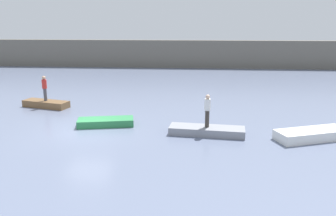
{
  "coord_description": "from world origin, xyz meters",
  "views": [
    {
      "loc": [
        5.85,
        -17.29,
        5.77
      ],
      "look_at": [
        4.19,
        3.11,
        0.56
      ],
      "focal_mm": 36.39,
      "sensor_mm": 36.0,
      "label": 1
    }
  ],
  "objects_px": {
    "rowboat_white": "(312,135)",
    "person_white_shirt": "(207,109)",
    "person_red_shirt": "(45,87)",
    "rowboat_green": "(106,122)",
    "rowboat_grey": "(207,131)",
    "rowboat_brown": "(46,104)"
  },
  "relations": [
    {
      "from": "person_red_shirt",
      "to": "rowboat_green",
      "type": "bearing_deg",
      "value": -36.61
    },
    {
      "from": "person_white_shirt",
      "to": "rowboat_white",
      "type": "bearing_deg",
      "value": -3.79
    },
    {
      "from": "rowboat_green",
      "to": "person_white_shirt",
      "type": "height_order",
      "value": "person_white_shirt"
    },
    {
      "from": "rowboat_green",
      "to": "rowboat_grey",
      "type": "height_order",
      "value": "rowboat_grey"
    },
    {
      "from": "rowboat_grey",
      "to": "rowboat_brown",
      "type": "bearing_deg",
      "value": 161.15
    },
    {
      "from": "rowboat_grey",
      "to": "person_white_shirt",
      "type": "bearing_deg",
      "value": 0.0
    },
    {
      "from": "person_white_shirt",
      "to": "rowboat_grey",
      "type": "bearing_deg",
      "value": 0.0
    },
    {
      "from": "rowboat_brown",
      "to": "rowboat_white",
      "type": "bearing_deg",
      "value": -3.16
    },
    {
      "from": "rowboat_grey",
      "to": "rowboat_white",
      "type": "height_order",
      "value": "rowboat_white"
    },
    {
      "from": "rowboat_brown",
      "to": "rowboat_grey",
      "type": "height_order",
      "value": "rowboat_brown"
    },
    {
      "from": "rowboat_green",
      "to": "rowboat_white",
      "type": "bearing_deg",
      "value": -19.62
    },
    {
      "from": "person_red_shirt",
      "to": "rowboat_white",
      "type": "bearing_deg",
      "value": -18.33
    },
    {
      "from": "rowboat_white",
      "to": "person_white_shirt",
      "type": "distance_m",
      "value": 5.39
    },
    {
      "from": "rowboat_grey",
      "to": "person_white_shirt",
      "type": "distance_m",
      "value": 1.17
    },
    {
      "from": "rowboat_white",
      "to": "person_white_shirt",
      "type": "xyz_separation_m",
      "value": [
        -5.26,
        0.35,
        1.13
      ]
    },
    {
      "from": "rowboat_white",
      "to": "person_red_shirt",
      "type": "bearing_deg",
      "value": 141.26
    },
    {
      "from": "rowboat_white",
      "to": "person_red_shirt",
      "type": "distance_m",
      "value": 17.12
    },
    {
      "from": "rowboat_green",
      "to": "person_white_shirt",
      "type": "distance_m",
      "value": 5.94
    },
    {
      "from": "person_white_shirt",
      "to": "person_red_shirt",
      "type": "height_order",
      "value": "person_red_shirt"
    },
    {
      "from": "rowboat_grey",
      "to": "person_red_shirt",
      "type": "bearing_deg",
      "value": 161.15
    },
    {
      "from": "rowboat_brown",
      "to": "rowboat_green",
      "type": "bearing_deg",
      "value": -21.44
    },
    {
      "from": "person_red_shirt",
      "to": "person_white_shirt",
      "type": "bearing_deg",
      "value": -24.63
    }
  ]
}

